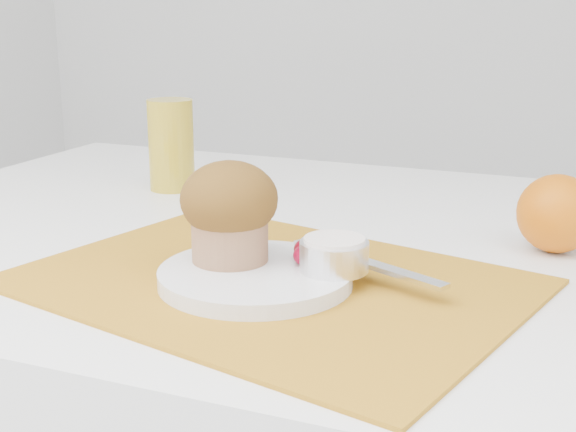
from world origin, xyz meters
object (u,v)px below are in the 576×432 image
at_px(orange, 557,214).
at_px(juice_glass, 171,145).
at_px(muffin, 229,210).
at_px(plate, 256,276).

bearing_deg(orange, juice_glass, 169.96).
bearing_deg(muffin, juice_glass, 128.69).
bearing_deg(orange, muffin, -143.55).
xyz_separation_m(orange, juice_glass, (-0.53, 0.09, 0.02)).
height_order(plate, juice_glass, juice_glass).
bearing_deg(plate, orange, 41.89).
distance_m(juice_glass, muffin, 0.39).
xyz_separation_m(juice_glass, muffin, (0.24, -0.30, 0.01)).
distance_m(orange, muffin, 0.35).
height_order(plate, orange, orange).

